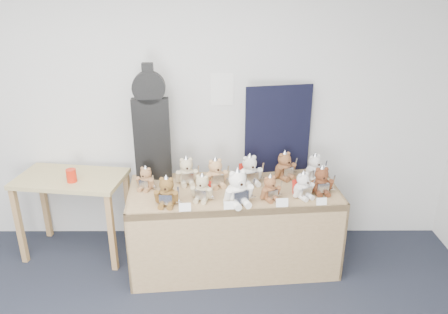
{
  "coord_description": "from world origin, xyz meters",
  "views": [
    {
      "loc": [
        0.8,
        -1.43,
        2.44
      ],
      "look_at": [
        0.82,
        1.87,
        1.09
      ],
      "focal_mm": 35.0,
      "sensor_mm": 36.0,
      "label": 1
    }
  ],
  "objects_px": {
    "guitar_case": "(151,125)",
    "teddy_back_centre_right": "(250,171)",
    "red_cup": "(71,176)",
    "teddy_front_far_left": "(167,192)",
    "teddy_front_right": "(270,189)",
    "teddy_front_end": "(321,181)",
    "teddy_back_end": "(315,168)",
    "teddy_back_right": "(285,166)",
    "teddy_front_left": "(202,188)",
    "side_table": "(72,189)",
    "teddy_back_far_left": "(146,179)",
    "display_table": "(235,209)",
    "teddy_front_centre": "(238,189)",
    "teddy_front_far_right": "(303,186)",
    "teddy_back_left": "(187,172)",
    "teddy_back_centre_left": "(216,173)"
  },
  "relations": [
    {
      "from": "red_cup",
      "to": "teddy_front_left",
      "type": "distance_m",
      "value": 1.18
    },
    {
      "from": "teddy_front_end",
      "to": "display_table",
      "type": "bearing_deg",
      "value": 173.11
    },
    {
      "from": "teddy_front_end",
      "to": "teddy_back_left",
      "type": "relative_size",
      "value": 0.97
    },
    {
      "from": "red_cup",
      "to": "teddy_front_right",
      "type": "relative_size",
      "value": 0.49
    },
    {
      "from": "teddy_back_left",
      "to": "teddy_front_centre",
      "type": "bearing_deg",
      "value": -52.22
    },
    {
      "from": "guitar_case",
      "to": "teddy_back_far_left",
      "type": "relative_size",
      "value": 4.56
    },
    {
      "from": "teddy_front_right",
      "to": "teddy_front_end",
      "type": "xyz_separation_m",
      "value": [
        0.44,
        0.11,
        0.01
      ]
    },
    {
      "from": "side_table",
      "to": "teddy_front_far_left",
      "type": "xyz_separation_m",
      "value": [
        0.93,
        -0.45,
        0.2
      ]
    },
    {
      "from": "teddy_front_far_right",
      "to": "teddy_back_right",
      "type": "distance_m",
      "value": 0.4
    },
    {
      "from": "display_table",
      "to": "teddy_front_right",
      "type": "xyz_separation_m",
      "value": [
        0.29,
        -0.11,
        0.26
      ]
    },
    {
      "from": "guitar_case",
      "to": "red_cup",
      "type": "height_order",
      "value": "guitar_case"
    },
    {
      "from": "display_table",
      "to": "red_cup",
      "type": "xyz_separation_m",
      "value": [
        -1.42,
        0.14,
        0.26
      ]
    },
    {
      "from": "teddy_back_centre_left",
      "to": "teddy_back_far_left",
      "type": "relative_size",
      "value": 1.23
    },
    {
      "from": "teddy_back_centre_right",
      "to": "side_table",
      "type": "bearing_deg",
      "value": 157.92
    },
    {
      "from": "display_table",
      "to": "teddy_back_left",
      "type": "relative_size",
      "value": 6.78
    },
    {
      "from": "teddy_front_far_right",
      "to": "guitar_case",
      "type": "bearing_deg",
      "value": 133.43
    },
    {
      "from": "display_table",
      "to": "side_table",
      "type": "bearing_deg",
      "value": 165.33
    },
    {
      "from": "teddy_front_end",
      "to": "teddy_back_end",
      "type": "bearing_deg",
      "value": 83.58
    },
    {
      "from": "teddy_front_far_right",
      "to": "side_table",
      "type": "bearing_deg",
      "value": 140.76
    },
    {
      "from": "teddy_front_centre",
      "to": "teddy_back_far_left",
      "type": "distance_m",
      "value": 0.83
    },
    {
      "from": "guitar_case",
      "to": "teddy_back_end",
      "type": "bearing_deg",
      "value": -5.71
    },
    {
      "from": "teddy_back_centre_left",
      "to": "teddy_back_far_left",
      "type": "bearing_deg",
      "value": 164.54
    },
    {
      "from": "teddy_front_far_left",
      "to": "teddy_back_far_left",
      "type": "bearing_deg",
      "value": 130.69
    },
    {
      "from": "teddy_front_end",
      "to": "red_cup",
      "type": "bearing_deg",
      "value": 169.57
    },
    {
      "from": "red_cup",
      "to": "teddy_back_right",
      "type": "xyz_separation_m",
      "value": [
        1.88,
        0.16,
        0.02
      ]
    },
    {
      "from": "teddy_front_right",
      "to": "teddy_back_end",
      "type": "xyz_separation_m",
      "value": [
        0.44,
        0.39,
        0.01
      ]
    },
    {
      "from": "teddy_front_end",
      "to": "teddy_back_far_left",
      "type": "xyz_separation_m",
      "value": [
        -1.49,
        0.09,
        -0.02
      ]
    },
    {
      "from": "red_cup",
      "to": "teddy_front_far_left",
      "type": "height_order",
      "value": "teddy_front_far_left"
    },
    {
      "from": "teddy_front_centre",
      "to": "teddy_back_right",
      "type": "bearing_deg",
      "value": 26.39
    },
    {
      "from": "red_cup",
      "to": "teddy_back_right",
      "type": "height_order",
      "value": "teddy_back_right"
    },
    {
      "from": "teddy_front_left",
      "to": "teddy_front_end",
      "type": "xyz_separation_m",
      "value": [
        1.0,
        0.12,
        0.01
      ]
    },
    {
      "from": "teddy_front_far_left",
      "to": "teddy_front_right",
      "type": "xyz_separation_m",
      "value": [
        0.84,
        0.09,
        -0.01
      ]
    },
    {
      "from": "side_table",
      "to": "teddy_front_far_left",
      "type": "relative_size",
      "value": 3.71
    },
    {
      "from": "display_table",
      "to": "teddy_front_far_left",
      "type": "distance_m",
      "value": 0.65
    },
    {
      "from": "guitar_case",
      "to": "teddy_front_right",
      "type": "relative_size",
      "value": 4.42
    },
    {
      "from": "teddy_back_left",
      "to": "teddy_back_end",
      "type": "relative_size",
      "value": 1.04
    },
    {
      "from": "side_table",
      "to": "teddy_back_left",
      "type": "relative_size",
      "value": 3.68
    },
    {
      "from": "teddy_front_left",
      "to": "guitar_case",
      "type": "bearing_deg",
      "value": 150.01
    },
    {
      "from": "teddy_front_far_right",
      "to": "teddy_back_end",
      "type": "height_order",
      "value": "teddy_back_end"
    },
    {
      "from": "red_cup",
      "to": "teddy_front_end",
      "type": "height_order",
      "value": "teddy_front_end"
    },
    {
      "from": "side_table",
      "to": "red_cup",
      "type": "height_order",
      "value": "red_cup"
    },
    {
      "from": "display_table",
      "to": "teddy_back_end",
      "type": "xyz_separation_m",
      "value": [
        0.73,
        0.28,
        0.27
      ]
    },
    {
      "from": "guitar_case",
      "to": "teddy_front_far_left",
      "type": "distance_m",
      "value": 0.67
    },
    {
      "from": "teddy_front_end",
      "to": "teddy_back_end",
      "type": "distance_m",
      "value": 0.28
    },
    {
      "from": "teddy_front_far_right",
      "to": "teddy_back_centre_left",
      "type": "relative_size",
      "value": 0.89
    },
    {
      "from": "teddy_front_right",
      "to": "teddy_back_left",
      "type": "bearing_deg",
      "value": 133.68
    },
    {
      "from": "red_cup",
      "to": "teddy_back_end",
      "type": "height_order",
      "value": "teddy_back_end"
    },
    {
      "from": "red_cup",
      "to": "teddy_front_right",
      "type": "distance_m",
      "value": 1.73
    },
    {
      "from": "guitar_case",
      "to": "teddy_back_centre_right",
      "type": "distance_m",
      "value": 0.95
    },
    {
      "from": "teddy_front_far_right",
      "to": "teddy_front_end",
      "type": "distance_m",
      "value": 0.18
    }
  ]
}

